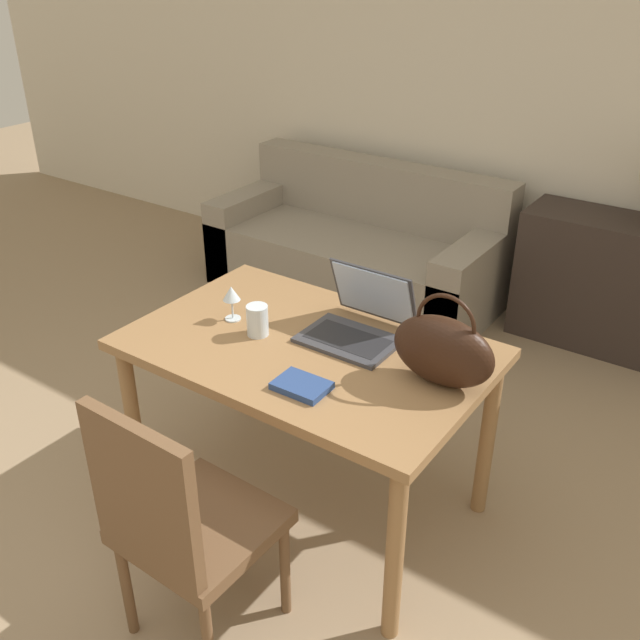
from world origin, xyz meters
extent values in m
cube|color=beige|center=(0.00, 3.11, 1.35)|extent=(10.00, 0.06, 2.70)
cube|color=olive|center=(-0.06, 0.82, 0.74)|extent=(1.32, 0.85, 0.04)
cylinder|color=olive|center=(-0.66, 0.45, 0.36)|extent=(0.06, 0.06, 0.72)
cylinder|color=olive|center=(0.54, 0.45, 0.36)|extent=(0.06, 0.06, 0.72)
cylinder|color=olive|center=(-0.66, 1.18, 0.36)|extent=(0.06, 0.06, 0.72)
cylinder|color=olive|center=(0.54, 1.18, 0.36)|extent=(0.06, 0.06, 0.72)
cube|color=brown|center=(0.01, 0.14, 0.44)|extent=(0.45, 0.45, 0.05)
cube|color=brown|center=(0.00, -0.06, 0.71)|extent=(0.42, 0.05, 0.49)
cylinder|color=brown|center=(-0.17, 0.33, 0.21)|extent=(0.04, 0.04, 0.41)
cylinder|color=brown|center=(0.20, 0.32, 0.21)|extent=(0.04, 0.04, 0.41)
cylinder|color=brown|center=(-0.18, -0.04, 0.21)|extent=(0.04, 0.04, 0.41)
cube|color=gray|center=(-0.96, 2.56, 0.21)|extent=(1.84, 0.81, 0.42)
cube|color=gray|center=(-0.96, 2.87, 0.62)|extent=(1.84, 0.20, 0.40)
cube|color=gray|center=(-1.79, 2.56, 0.28)|extent=(0.20, 0.81, 0.56)
cube|color=gray|center=(-0.14, 2.56, 0.28)|extent=(0.20, 0.81, 0.56)
cube|color=#332823|center=(0.61, 2.85, 0.38)|extent=(1.12, 0.40, 0.75)
cube|color=#38383D|center=(0.05, 0.92, 0.77)|extent=(0.35, 0.25, 0.02)
cube|color=black|center=(0.05, 0.91, 0.77)|extent=(0.30, 0.16, 0.00)
cube|color=#38383D|center=(0.05, 1.09, 0.89)|extent=(0.35, 0.09, 0.24)
cube|color=silver|center=(0.05, 1.09, 0.89)|extent=(0.32, 0.08, 0.21)
cylinder|color=silver|center=(-0.26, 0.77, 0.82)|extent=(0.08, 0.08, 0.12)
cylinder|color=silver|center=(-0.41, 0.81, 0.76)|extent=(0.06, 0.06, 0.01)
cylinder|color=silver|center=(-0.41, 0.81, 0.80)|extent=(0.01, 0.01, 0.08)
cone|color=silver|center=(-0.41, 0.81, 0.87)|extent=(0.07, 0.07, 0.06)
ellipsoid|color=black|center=(0.46, 0.87, 0.88)|extent=(0.36, 0.16, 0.24)
torus|color=black|center=(0.46, 0.87, 0.98)|extent=(0.21, 0.01, 0.21)
cube|color=navy|center=(0.10, 0.57, 0.77)|extent=(0.18, 0.13, 0.02)
camera|label=1|loc=(1.28, -1.02, 2.09)|focal=40.00mm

